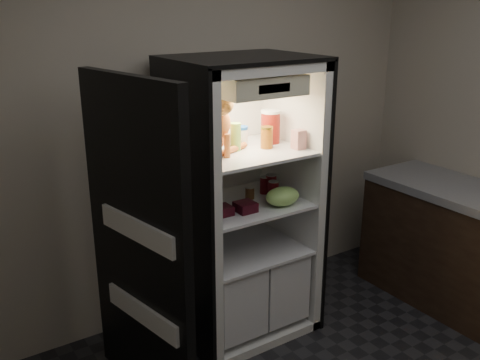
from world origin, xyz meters
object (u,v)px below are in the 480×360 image
object	(u,v)px
tabby_cat	(212,127)
cream_carton	(299,139)
soda_can_c	(273,190)
pepper_jar	(270,127)
condiment_jar	(250,192)
grape_bag	(282,196)
salsa_jar	(267,137)
soda_can_b	(271,184)
parmesan_shaker	(236,137)
mayo_tub	(241,136)
refrigerator	(239,220)
berry_box_left	(223,210)
soda_can_a	(265,185)
berry_box_right	(245,207)

from	to	relation	value
tabby_cat	cream_carton	size ratio (longest dim) A/B	3.61
soda_can_c	pepper_jar	bearing A→B (deg)	63.54
condiment_jar	grape_bag	distance (m)	0.24
salsa_jar	soda_can_b	distance (m)	0.37
parmesan_shaker	mayo_tub	world-z (taller)	parmesan_shaker
refrigerator	cream_carton	xyz separation A→B (m)	(0.31, -0.22, 0.56)
condiment_jar	grape_bag	bearing A→B (deg)	-63.62
refrigerator	condiment_jar	bearing A→B (deg)	-21.03
tabby_cat	soda_can_b	world-z (taller)	tabby_cat
parmesan_shaker	berry_box_left	size ratio (longest dim) A/B	1.59
mayo_tub	berry_box_left	bearing A→B (deg)	-141.95
soda_can_a	grape_bag	xyz separation A→B (m)	(-0.04, -0.25, 0.00)
refrigerator	grape_bag	distance (m)	0.36
soda_can_c	grape_bag	distance (m)	0.11
soda_can_a	berry_box_right	world-z (taller)	soda_can_a
condiment_jar	berry_box_left	world-z (taller)	condiment_jar
parmesan_shaker	pepper_jar	bearing A→B (deg)	7.11
refrigerator	condiment_jar	size ratio (longest dim) A/B	21.81
tabby_cat	grape_bag	size ratio (longest dim) A/B	1.88
berry_box_left	grape_bag	bearing A→B (deg)	-9.89
grape_bag	berry_box_right	bearing A→B (deg)	171.34
condiment_jar	grape_bag	size ratio (longest dim) A/B	0.36
berry_box_right	grape_bag	bearing A→B (deg)	-8.66
parmesan_shaker	soda_can_a	bearing A→B (deg)	7.56
mayo_tub	condiment_jar	distance (m)	0.38
refrigerator	berry_box_left	size ratio (longest dim) A/B	17.03
pepper_jar	cream_carton	world-z (taller)	pepper_jar
condiment_jar	refrigerator	bearing A→B (deg)	158.97
condiment_jar	grape_bag	xyz separation A→B (m)	(0.11, -0.22, 0.02)
tabby_cat	condiment_jar	bearing A→B (deg)	0.19
mayo_tub	berry_box_right	xyz separation A→B (m)	(-0.13, -0.25, -0.38)
parmesan_shaker	salsa_jar	bearing A→B (deg)	-17.83
parmesan_shaker	soda_can_c	size ratio (longest dim) A/B	1.37
mayo_tub	soda_can_a	xyz separation A→B (m)	(0.16, -0.05, -0.36)
pepper_jar	grape_bag	world-z (taller)	pepper_jar
salsa_jar	grape_bag	size ratio (longest dim) A/B	0.60
soda_can_b	berry_box_left	distance (m)	0.50
salsa_jar	berry_box_left	world-z (taller)	salsa_jar
soda_can_b	berry_box_right	world-z (taller)	soda_can_b
cream_carton	refrigerator	bearing A→B (deg)	144.59
cream_carton	berry_box_left	world-z (taller)	cream_carton
tabby_cat	berry_box_left	world-z (taller)	tabby_cat
salsa_jar	condiment_jar	bearing A→B (deg)	141.27
grape_bag	soda_can_c	bearing A→B (deg)	84.31
parmesan_shaker	mayo_tub	xyz separation A→B (m)	(0.09, 0.08, -0.02)
soda_can_c	salsa_jar	bearing A→B (deg)	132.84
soda_can_b	cream_carton	bearing A→B (deg)	-70.65
soda_can_a	grape_bag	distance (m)	0.25
tabby_cat	soda_can_b	distance (m)	0.63
berry_box_right	salsa_jar	bearing A→B (deg)	24.78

